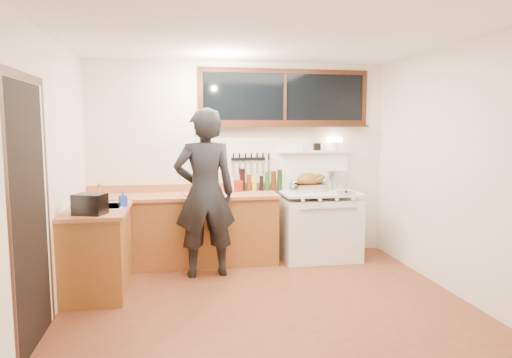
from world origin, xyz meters
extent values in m
cube|color=#622D19|center=(0.00, 0.00, -0.01)|extent=(4.00, 3.50, 0.02)
cube|color=silver|center=(0.00, 1.77, 1.30)|extent=(4.00, 0.05, 2.60)
cube|color=silver|center=(0.00, -1.77, 1.30)|extent=(4.00, 0.05, 2.60)
cube|color=silver|center=(-2.02, 0.00, 1.30)|extent=(0.05, 3.50, 2.60)
cube|color=silver|center=(2.02, 0.00, 1.30)|extent=(0.05, 3.50, 2.60)
cube|color=white|center=(0.00, 0.00, 2.62)|extent=(4.00, 3.50, 0.05)
cube|color=brown|center=(-0.80, 1.45, 0.43)|extent=(2.40, 0.60, 0.86)
cube|color=#B26846|center=(-0.80, 1.44, 0.88)|extent=(2.44, 0.64, 0.04)
cube|color=#B26846|center=(-0.80, 1.74, 0.95)|extent=(2.40, 0.03, 0.10)
sphere|color=#B78C38|center=(-1.80, 1.17, 0.70)|extent=(0.03, 0.03, 0.03)
sphere|color=#B78C38|center=(-1.30, 1.17, 0.70)|extent=(0.03, 0.03, 0.03)
sphere|color=#B78C38|center=(-0.80, 1.17, 0.70)|extent=(0.03, 0.03, 0.03)
sphere|color=#B78C38|center=(-0.30, 1.17, 0.70)|extent=(0.03, 0.03, 0.03)
sphere|color=#B78C38|center=(0.15, 1.17, 0.70)|extent=(0.03, 0.03, 0.03)
cube|color=brown|center=(-1.70, 0.62, 0.43)|extent=(0.60, 1.05, 0.86)
cube|color=#B26846|center=(-1.69, 0.62, 0.88)|extent=(0.64, 1.09, 0.04)
cube|color=white|center=(-1.68, 0.70, 0.84)|extent=(0.45, 0.40, 0.14)
cube|color=white|center=(-1.68, 0.70, 0.91)|extent=(0.50, 0.45, 0.01)
cylinder|color=silver|center=(-1.68, 0.88, 1.02)|extent=(0.02, 0.02, 0.24)
cylinder|color=silver|center=(-1.68, 0.80, 1.13)|extent=(0.02, 0.18, 0.02)
cube|color=white|center=(1.00, 1.40, 0.41)|extent=(1.00, 0.70, 0.82)
cube|color=white|center=(1.00, 1.40, 0.89)|extent=(1.02, 0.72, 0.03)
cube|color=white|center=(1.00, 1.06, 0.52)|extent=(0.88, 0.02, 0.46)
cylinder|color=silver|center=(1.00, 1.03, 0.74)|extent=(0.75, 0.02, 0.02)
cylinder|color=white|center=(0.67, 1.04, 0.85)|extent=(0.04, 0.03, 0.04)
cylinder|color=white|center=(0.89, 1.04, 0.85)|extent=(0.04, 0.03, 0.04)
cylinder|color=white|center=(1.11, 1.04, 0.85)|extent=(0.04, 0.03, 0.04)
cylinder|color=white|center=(1.33, 1.04, 0.85)|extent=(0.04, 0.03, 0.04)
cube|color=white|center=(1.00, 1.72, 1.15)|extent=(1.00, 0.05, 0.50)
cube|color=white|center=(1.00, 1.69, 1.41)|extent=(1.00, 0.12, 0.03)
cylinder|color=white|center=(1.30, 1.69, 1.48)|extent=(0.11, 0.11, 0.11)
cube|color=#FFE5B2|center=(1.30, 1.69, 1.57)|extent=(0.20, 0.10, 0.07)
cube|color=black|center=(1.05, 1.69, 1.48)|extent=(0.09, 0.05, 0.10)
cylinder|color=white|center=(0.82, 1.69, 1.47)|extent=(0.04, 0.04, 0.09)
cylinder|color=white|center=(0.76, 1.69, 1.47)|extent=(0.04, 0.04, 0.09)
cube|color=black|center=(0.60, 1.73, 2.15)|extent=(2.20, 0.01, 0.62)
cube|color=black|center=(0.60, 1.73, 2.49)|extent=(2.32, 0.04, 0.06)
cube|color=black|center=(0.60, 1.73, 1.81)|extent=(2.32, 0.04, 0.06)
cube|color=black|center=(-0.53, 1.73, 2.15)|extent=(0.06, 0.04, 0.62)
cube|color=black|center=(1.73, 1.73, 2.15)|extent=(0.06, 0.04, 0.62)
cube|color=black|center=(0.60, 1.73, 2.15)|extent=(0.04, 0.04, 0.62)
cube|color=black|center=(0.60, 1.68, 1.76)|extent=(2.32, 0.13, 0.03)
cube|color=black|center=(-1.99, -0.55, 1.05)|extent=(0.01, 0.86, 2.10)
cube|color=black|center=(-1.99, -1.03, 1.05)|extent=(0.01, 0.07, 2.10)
cube|color=black|center=(-1.99, -0.07, 1.05)|extent=(0.01, 0.07, 2.10)
cube|color=black|center=(-1.99, -0.55, 2.14)|extent=(0.01, 1.04, 0.07)
cube|color=black|center=(0.10, 1.74, 1.32)|extent=(0.46, 0.02, 0.04)
cube|color=silver|center=(-0.10, 1.72, 1.21)|extent=(0.02, 0.00, 0.18)
cube|color=black|center=(-0.10, 1.72, 1.35)|extent=(0.02, 0.02, 0.10)
cube|color=silver|center=(-0.02, 1.72, 1.21)|extent=(0.02, 0.00, 0.18)
cube|color=black|center=(-0.02, 1.72, 1.35)|extent=(0.02, 0.02, 0.10)
cube|color=silver|center=(0.06, 1.72, 1.21)|extent=(0.02, 0.00, 0.18)
cube|color=black|center=(0.06, 1.72, 1.35)|extent=(0.02, 0.02, 0.10)
cube|color=silver|center=(0.14, 1.72, 1.21)|extent=(0.03, 0.00, 0.18)
cube|color=black|center=(0.14, 1.72, 1.35)|extent=(0.02, 0.02, 0.10)
cube|color=silver|center=(0.22, 1.72, 1.21)|extent=(0.03, 0.00, 0.18)
cube|color=black|center=(0.22, 1.72, 1.35)|extent=(0.02, 0.02, 0.10)
cube|color=silver|center=(0.30, 1.72, 1.21)|extent=(0.03, 0.00, 0.18)
cube|color=black|center=(0.30, 1.72, 1.35)|extent=(0.02, 0.02, 0.10)
cube|color=silver|center=(0.38, 1.72, 1.21)|extent=(0.03, 0.00, 0.18)
cube|color=black|center=(0.38, 1.72, 1.35)|extent=(0.02, 0.02, 0.10)
imported|color=black|center=(-0.54, 0.96, 0.98)|extent=(0.75, 0.53, 1.97)
imported|color=#2447B6|center=(-1.43, 0.68, 0.99)|extent=(0.10, 0.10, 0.17)
cube|color=black|center=(-1.70, 0.29, 1.00)|extent=(0.35, 0.29, 0.20)
cube|color=#B26846|center=(-0.58, 1.40, 0.91)|extent=(0.43, 0.34, 0.02)
ellipsoid|color=brown|center=(-0.58, 1.40, 0.97)|extent=(0.23, 0.18, 0.12)
sphere|color=brown|center=(-0.48, 1.45, 1.00)|extent=(0.05, 0.05, 0.05)
sphere|color=brown|center=(-0.48, 1.35, 1.00)|extent=(0.05, 0.05, 0.05)
cube|color=silver|center=(0.87, 1.46, 0.95)|extent=(0.46, 0.37, 0.10)
cube|color=#3F3F42|center=(0.87, 1.46, 0.98)|extent=(0.41, 0.32, 0.03)
torus|color=silver|center=(0.65, 1.46, 1.00)|extent=(0.03, 0.10, 0.10)
torus|color=silver|center=(1.08, 1.46, 1.00)|extent=(0.03, 0.10, 0.10)
ellipsoid|color=brown|center=(0.87, 1.46, 1.04)|extent=(0.36, 0.29, 0.21)
cylinder|color=brown|center=(0.98, 1.38, 1.06)|extent=(0.12, 0.07, 0.09)
sphere|color=brown|center=(1.04, 1.38, 1.09)|extent=(0.06, 0.06, 0.06)
cylinder|color=brown|center=(0.98, 1.54, 1.06)|extent=(0.12, 0.07, 0.09)
sphere|color=brown|center=(1.04, 1.54, 1.09)|extent=(0.06, 0.06, 0.06)
cylinder|color=silver|center=(1.32, 1.66, 1.03)|extent=(0.36, 0.36, 0.25)
cylinder|color=silver|center=(1.15, 1.59, 0.96)|extent=(0.19, 0.19, 0.13)
cylinder|color=black|center=(1.17, 1.71, 1.02)|extent=(0.04, 0.17, 0.02)
cylinder|color=silver|center=(1.28, 1.17, 0.91)|extent=(0.32, 0.32, 0.02)
sphere|color=black|center=(1.28, 1.17, 0.93)|extent=(0.03, 0.03, 0.03)
cube|color=maroon|center=(-0.06, 1.61, 0.98)|extent=(0.12, 0.11, 0.15)
cylinder|color=white|center=(-0.14, 1.64, 0.99)|extent=(0.11, 0.11, 0.17)
cylinder|color=black|center=(0.01, 1.63, 1.05)|extent=(0.07, 0.07, 0.30)
cylinder|color=black|center=(0.09, 1.63, 1.01)|extent=(0.06, 0.06, 0.22)
cylinder|color=black|center=(0.16, 1.63, 0.99)|extent=(0.06, 0.06, 0.18)
cylinder|color=black|center=(0.26, 1.63, 1.00)|extent=(0.05, 0.05, 0.20)
cylinder|color=black|center=(0.34, 1.63, 1.02)|extent=(0.06, 0.06, 0.25)
cylinder|color=black|center=(0.43, 1.63, 1.03)|extent=(0.07, 0.07, 0.26)
cylinder|color=black|center=(0.51, 1.63, 1.04)|extent=(0.06, 0.06, 0.28)
camera|label=1|loc=(-0.87, -4.32, 1.76)|focal=32.00mm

